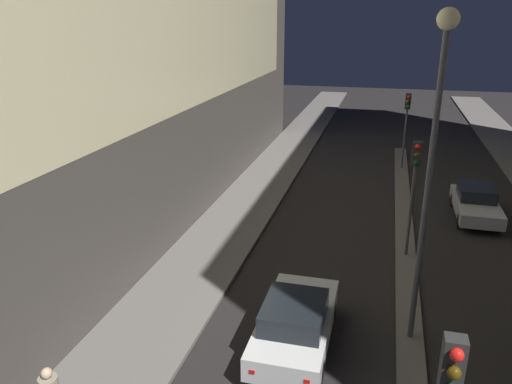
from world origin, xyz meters
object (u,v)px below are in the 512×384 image
Objects in this scene: traffic_light_far at (407,114)px; car_left_lane at (295,323)px; car_right_lane at (476,203)px; street_lamp at (435,129)px; traffic_light_mid at (415,173)px.

car_left_lane is (-3.18, -18.76, -2.65)m from traffic_light_far.
car_left_lane is at bearing -118.63° from car_right_lane.
street_lamp reaches higher than car_left_lane.
car_right_lane is (3.18, 10.48, -5.49)m from street_lamp.
car_left_lane is at bearing -115.83° from traffic_light_mid.
car_right_lane is (6.36, 11.65, -0.05)m from car_left_lane.
street_lamp is at bearing -90.00° from traffic_light_far.
traffic_light_far is at bearing 80.38° from car_left_lane.
car_right_lane is at bearing -65.90° from traffic_light_far.
car_left_lane is (-3.18, -1.16, -5.44)m from street_lamp.
traffic_light_mid is 6.57m from car_right_lane.
car_right_lane is (3.18, -7.11, -2.70)m from traffic_light_far.
traffic_light_mid is 1.03× the size of car_right_lane.
street_lamp is 12.26m from car_right_lane.
car_left_lane is 1.03× the size of car_right_lane.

